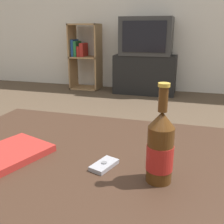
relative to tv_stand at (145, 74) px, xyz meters
The scene contains 7 objects.
coffee_table 2.77m from the tv_stand, 85.88° to the right, with size 1.10×0.86×0.42m.
tv_stand is the anchor object (origin of this frame).
television 0.50m from the tv_stand, 90.00° to the right, with size 0.66×0.42×0.48m.
bookshelf 0.94m from the tv_stand, behind, with size 0.42×0.30×0.92m.
beer_bottle 2.90m from the tv_stand, 80.02° to the right, with size 0.08×0.08×0.29m.
cell_phone 2.83m from the tv_stand, 83.48° to the right, with size 0.08×0.11×0.02m.
table_book 2.84m from the tv_stand, 90.39° to the right, with size 0.27×0.30×0.02m.
Camera 1 is at (0.36, -0.77, 0.85)m, focal length 42.00 mm.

